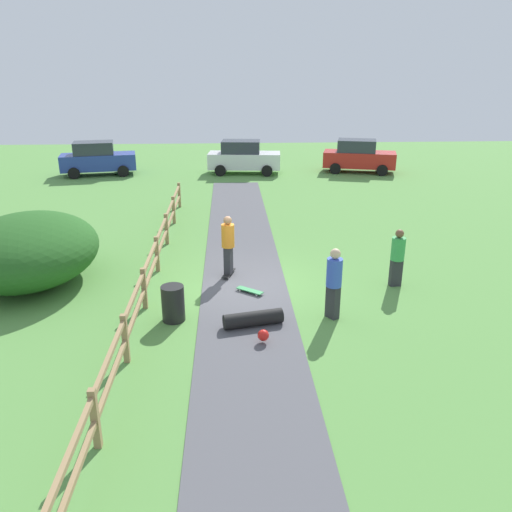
{
  "coord_description": "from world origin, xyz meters",
  "views": [
    {
      "loc": [
        -0.4,
        -13.24,
        5.78
      ],
      "look_at": [
        0.32,
        -0.27,
        1.0
      ],
      "focal_mm": 35.52,
      "sensor_mm": 36.0,
      "label": 1
    }
  ],
  "objects_px": {
    "bystander_blue": "(334,280)",
    "parked_car_blue": "(97,158)",
    "bystander_green": "(397,255)",
    "parked_car_red": "(359,156)",
    "skater_riding": "(228,243)",
    "trash_bin": "(173,303)",
    "bush_large": "(28,250)",
    "skateboard_loose": "(250,290)",
    "skater_fallen": "(254,320)",
    "parked_car_white": "(243,157)"
  },
  "relations": [
    {
      "from": "trash_bin",
      "to": "skateboard_loose",
      "type": "xyz_separation_m",
      "value": [
        1.93,
        1.48,
        -0.36
      ]
    },
    {
      "from": "skater_riding",
      "to": "parked_car_white",
      "type": "relative_size",
      "value": 0.42
    },
    {
      "from": "skateboard_loose",
      "to": "parked_car_white",
      "type": "height_order",
      "value": "parked_car_white"
    },
    {
      "from": "bush_large",
      "to": "parked_car_white",
      "type": "distance_m",
      "value": 17.4
    },
    {
      "from": "skater_fallen",
      "to": "skateboard_loose",
      "type": "bearing_deg",
      "value": 90.42
    },
    {
      "from": "parked_car_red",
      "to": "bush_large",
      "type": "bearing_deg",
      "value": -129.99
    },
    {
      "from": "bush_large",
      "to": "skater_fallen",
      "type": "relative_size",
      "value": 3.11
    },
    {
      "from": "skater_fallen",
      "to": "bystander_green",
      "type": "height_order",
      "value": "bystander_green"
    },
    {
      "from": "skater_riding",
      "to": "parked_car_white",
      "type": "xyz_separation_m",
      "value": [
        0.96,
        15.96,
        -0.08
      ]
    },
    {
      "from": "bush_large",
      "to": "parked_car_blue",
      "type": "height_order",
      "value": "bush_large"
    },
    {
      "from": "skateboard_loose",
      "to": "bystander_green",
      "type": "xyz_separation_m",
      "value": [
        4.16,
        0.33,
        0.83
      ]
    },
    {
      "from": "bush_large",
      "to": "parked_car_blue",
      "type": "xyz_separation_m",
      "value": [
        -1.86,
        16.08,
        -0.03
      ]
    },
    {
      "from": "bush_large",
      "to": "bystander_blue",
      "type": "bearing_deg",
      "value": -18.24
    },
    {
      "from": "skater_riding",
      "to": "parked_car_red",
      "type": "relative_size",
      "value": 0.41
    },
    {
      "from": "trash_bin",
      "to": "parked_car_white",
      "type": "xyz_separation_m",
      "value": [
        2.32,
        18.73,
        0.51
      ]
    },
    {
      "from": "bystander_blue",
      "to": "parked_car_red",
      "type": "height_order",
      "value": "parked_car_red"
    },
    {
      "from": "parked_car_red",
      "to": "skater_riding",
      "type": "bearing_deg",
      "value": -116.12
    },
    {
      "from": "skater_riding",
      "to": "skater_fallen",
      "type": "bearing_deg",
      "value": -79.74
    },
    {
      "from": "bystander_green",
      "to": "parked_car_blue",
      "type": "bearing_deg",
      "value": 125.95
    },
    {
      "from": "parked_car_blue",
      "to": "skater_fallen",
      "type": "bearing_deg",
      "value": -67.09
    },
    {
      "from": "bush_large",
      "to": "bystander_blue",
      "type": "height_order",
      "value": "bush_large"
    },
    {
      "from": "skater_riding",
      "to": "parked_car_red",
      "type": "distance_m",
      "value": 17.79
    },
    {
      "from": "skater_riding",
      "to": "parked_car_blue",
      "type": "height_order",
      "value": "parked_car_blue"
    },
    {
      "from": "bystander_green",
      "to": "bush_large",
      "type": "bearing_deg",
      "value": 175.41
    },
    {
      "from": "skateboard_loose",
      "to": "parked_car_blue",
      "type": "distance_m",
      "value": 19.07
    },
    {
      "from": "parked_car_red",
      "to": "parked_car_blue",
      "type": "relative_size",
      "value": 1.01
    },
    {
      "from": "bystander_green",
      "to": "parked_car_white",
      "type": "bearing_deg",
      "value": 102.57
    },
    {
      "from": "trash_bin",
      "to": "parked_car_white",
      "type": "relative_size",
      "value": 0.21
    },
    {
      "from": "bush_large",
      "to": "trash_bin",
      "type": "relative_size",
      "value": 5.11
    },
    {
      "from": "skater_fallen",
      "to": "parked_car_blue",
      "type": "bearing_deg",
      "value": 112.91
    },
    {
      "from": "skater_fallen",
      "to": "parked_car_red",
      "type": "xyz_separation_m",
      "value": [
        7.24,
        19.24,
        0.76
      ]
    },
    {
      "from": "skater_riding",
      "to": "skater_fallen",
      "type": "height_order",
      "value": "skater_riding"
    },
    {
      "from": "parked_car_blue",
      "to": "bystander_blue",
      "type": "bearing_deg",
      "value": -61.78
    },
    {
      "from": "skater_fallen",
      "to": "bystander_green",
      "type": "relative_size",
      "value": 0.89
    },
    {
      "from": "bystander_green",
      "to": "parked_car_red",
      "type": "relative_size",
      "value": 0.37
    },
    {
      "from": "skater_riding",
      "to": "bystander_green",
      "type": "distance_m",
      "value": 4.83
    },
    {
      "from": "skater_fallen",
      "to": "parked_car_white",
      "type": "height_order",
      "value": "parked_car_white"
    },
    {
      "from": "skateboard_loose",
      "to": "bystander_green",
      "type": "distance_m",
      "value": 4.25
    },
    {
      "from": "parked_car_blue",
      "to": "parked_car_red",
      "type": "bearing_deg",
      "value": 0.09
    },
    {
      "from": "trash_bin",
      "to": "skater_riding",
      "type": "distance_m",
      "value": 3.14
    },
    {
      "from": "skateboard_loose",
      "to": "parked_car_blue",
      "type": "xyz_separation_m",
      "value": [
        -8.11,
        17.24,
        0.87
      ]
    },
    {
      "from": "bush_large",
      "to": "bystander_green",
      "type": "bearing_deg",
      "value": -4.59
    },
    {
      "from": "bystander_blue",
      "to": "parked_car_red",
      "type": "xyz_separation_m",
      "value": [
        5.28,
        18.81,
        -0.04
      ]
    },
    {
      "from": "skateboard_loose",
      "to": "parked_car_blue",
      "type": "bearing_deg",
      "value": 115.18
    },
    {
      "from": "trash_bin",
      "to": "parked_car_white",
      "type": "bearing_deg",
      "value": 82.95
    },
    {
      "from": "parked_car_blue",
      "to": "trash_bin",
      "type": "bearing_deg",
      "value": -71.74
    },
    {
      "from": "skater_riding",
      "to": "skateboard_loose",
      "type": "bearing_deg",
      "value": -65.95
    },
    {
      "from": "parked_car_white",
      "to": "bystander_blue",
      "type": "bearing_deg",
      "value": -85.16
    },
    {
      "from": "bystander_blue",
      "to": "parked_car_blue",
      "type": "bearing_deg",
      "value": 118.22
    },
    {
      "from": "skateboard_loose",
      "to": "bystander_blue",
      "type": "xyz_separation_m",
      "value": [
        1.98,
        -1.55,
        0.92
      ]
    }
  ]
}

